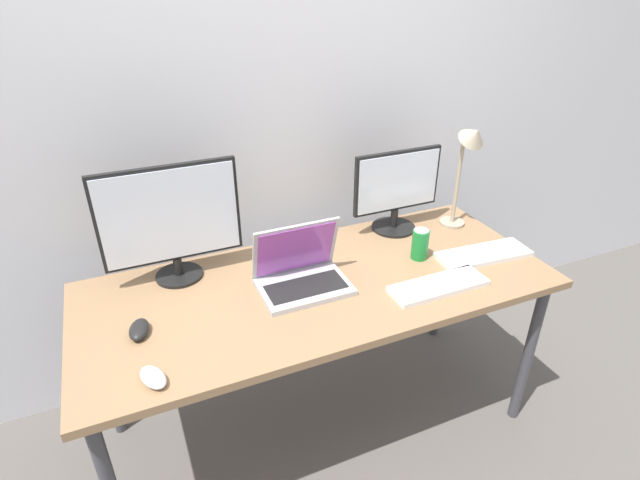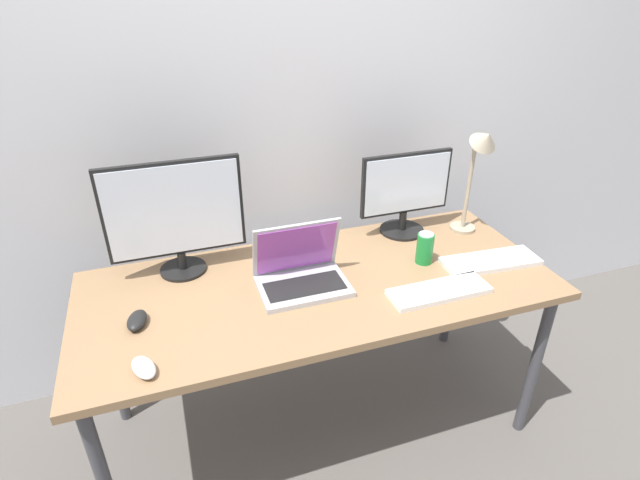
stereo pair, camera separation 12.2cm
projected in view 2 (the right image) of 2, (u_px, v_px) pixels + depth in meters
name	position (u px, v px, depth m)	size (l,w,h in m)	color
ground_plane	(320.00, 421.00, 2.21)	(16.00, 16.00, 0.00)	#5B5651
wall_back	(274.00, 94.00, 2.06)	(7.00, 0.08, 2.60)	silver
work_desk	(320.00, 296.00, 1.88)	(1.74, 0.74, 0.74)	#424247
monitor_left	(175.00, 215.00, 1.80)	(0.50, 0.17, 0.44)	black
monitor_center	(405.00, 191.00, 2.10)	(0.40, 0.19, 0.36)	black
laptop_silver	(301.00, 271.00, 1.81)	(0.32, 0.23, 0.24)	#B7B7BC
keyboard_main	(439.00, 291.00, 1.78)	(0.37, 0.12, 0.02)	white
keyboard_aux	(490.00, 261.00, 1.96)	(0.38, 0.14, 0.02)	white
mouse_by_keyboard	(144.00, 367.00, 1.44)	(0.06, 0.11, 0.03)	silver
mouse_by_laptop	(137.00, 320.00, 1.62)	(0.06, 0.11, 0.04)	black
soda_can_near_keyboard	(425.00, 248.00, 1.94)	(0.07, 0.07, 0.13)	#197F33
desk_lamp	(479.00, 161.00, 2.02)	(0.11, 0.18, 0.49)	tan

